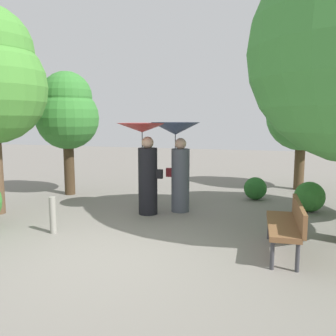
% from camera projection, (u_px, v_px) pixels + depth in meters
% --- Properties ---
extents(ground_plane, '(40.00, 40.00, 0.00)m').
position_uv_depth(ground_plane, '(114.00, 255.00, 5.65)').
color(ground_plane, slate).
extents(person_left, '(1.12, 1.12, 2.03)m').
position_uv_depth(person_left, '(145.00, 155.00, 7.93)').
color(person_left, black).
rests_on(person_left, ground).
extents(person_right, '(1.11, 1.11, 2.05)m').
position_uv_depth(person_right, '(178.00, 150.00, 8.15)').
color(person_right, '#474C56').
rests_on(person_right, ground).
extents(park_bench, '(0.57, 1.52, 0.83)m').
position_uv_depth(park_bench, '(288.00, 223.00, 5.62)').
color(park_bench, '#38383D').
rests_on(park_bench, ground).
extents(tree_mid_left, '(1.73, 1.73, 3.41)m').
position_uv_depth(tree_mid_left, '(67.00, 112.00, 9.87)').
color(tree_mid_left, '#42301E').
rests_on(tree_mid_left, ground).
extents(tree_mid_right, '(2.05, 2.05, 3.62)m').
position_uv_depth(tree_mid_right, '(302.00, 110.00, 10.55)').
color(tree_mid_right, '#4C3823').
rests_on(tree_mid_right, ground).
extents(bush_path_left, '(0.60, 0.60, 0.60)m').
position_uv_depth(bush_path_left, '(255.00, 188.00, 9.48)').
color(bush_path_left, '#235B23').
rests_on(bush_path_left, ground).
extents(bush_path_right, '(0.69, 0.69, 0.69)m').
position_uv_depth(bush_path_right, '(310.00, 197.00, 8.25)').
color(bush_path_right, '#2D6B28').
rests_on(bush_path_right, ground).
extents(path_marker_post, '(0.12, 0.12, 0.69)m').
position_uv_depth(path_marker_post, '(53.00, 215.00, 6.67)').
color(path_marker_post, gray).
rests_on(path_marker_post, ground).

